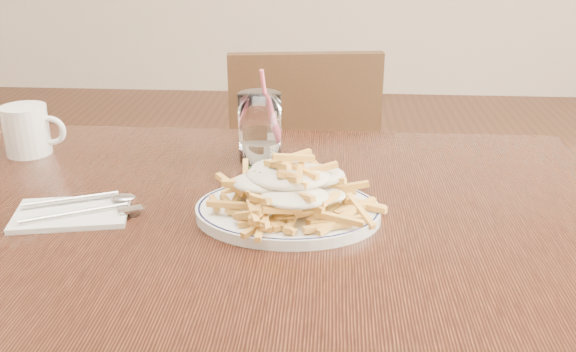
# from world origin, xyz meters

# --- Properties ---
(table) EXTENTS (1.20, 0.80, 0.75)m
(table) POSITION_xyz_m (0.00, 0.00, 0.67)
(table) COLOR black
(table) RESTS_ON ground
(chair_far) EXTENTS (0.44, 0.44, 0.86)m
(chair_far) POSITION_xyz_m (0.04, 0.78, 0.49)
(chair_far) COLOR #301D10
(chair_far) RESTS_ON ground
(fries_plate) EXTENTS (0.31, 0.27, 0.02)m
(fries_plate) POSITION_xyz_m (0.05, -0.03, 0.76)
(fries_plate) COLOR white
(fries_plate) RESTS_ON table
(loaded_fries) EXTENTS (0.26, 0.21, 0.07)m
(loaded_fries) POSITION_xyz_m (0.05, -0.03, 0.81)
(loaded_fries) COLOR gold
(loaded_fries) RESTS_ON fries_plate
(napkin) EXTENTS (0.19, 0.15, 0.01)m
(napkin) POSITION_xyz_m (-0.29, -0.05, 0.75)
(napkin) COLOR silver
(napkin) RESTS_ON table
(cutlery) EXTENTS (0.20, 0.15, 0.01)m
(cutlery) POSITION_xyz_m (-0.29, -0.04, 0.76)
(cutlery) COLOR silver
(cutlery) RESTS_ON napkin
(water_glass) EXTENTS (0.08, 0.08, 0.18)m
(water_glass) POSITION_xyz_m (-0.02, 0.21, 0.81)
(water_glass) COLOR white
(water_glass) RESTS_ON table
(coffee_mug) EXTENTS (0.12, 0.09, 0.10)m
(coffee_mug) POSITION_xyz_m (-0.48, 0.22, 0.80)
(coffee_mug) COLOR white
(coffee_mug) RESTS_ON table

